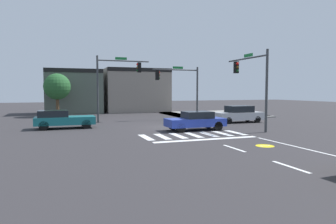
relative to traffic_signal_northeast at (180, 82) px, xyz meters
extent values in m
plane|color=#302D30|center=(-3.30, -6.05, -3.77)|extent=(120.00, 120.00, 0.00)
cube|color=silver|center=(-6.55, -10.55, -3.77)|extent=(0.47, 2.55, 0.01)
cube|color=silver|center=(-5.47, -10.55, -3.77)|extent=(0.47, 2.55, 0.01)
cube|color=silver|center=(-4.38, -10.55, -3.77)|extent=(0.47, 2.55, 0.01)
cube|color=silver|center=(-3.30, -10.55, -3.77)|extent=(0.47, 2.55, 0.01)
cube|color=silver|center=(-2.22, -10.55, -3.77)|extent=(0.47, 2.55, 0.01)
cube|color=silver|center=(-1.14, -10.55, -3.77)|extent=(0.47, 2.55, 0.01)
cube|color=silver|center=(-0.06, -10.55, -3.77)|extent=(0.47, 2.55, 0.01)
cube|color=white|center=(-3.30, -12.55, -3.77)|extent=(6.80, 0.50, 0.01)
cube|color=white|center=(-3.30, -15.55, -3.77)|extent=(0.16, 2.00, 0.01)
cube|color=white|center=(-3.30, -19.55, -3.77)|extent=(0.16, 2.00, 0.01)
cylinder|color=yellow|center=(-1.40, -15.52, -3.77)|extent=(0.98, 0.98, 0.01)
cylinder|color=white|center=(-1.62, -15.52, -3.76)|extent=(0.16, 0.16, 0.00)
cylinder|color=white|center=(-1.18, -15.52, -3.76)|extent=(0.16, 0.16, 0.00)
cube|color=white|center=(-1.40, -15.52, -3.76)|extent=(0.44, 0.04, 0.00)
cube|color=gray|center=(5.70, -0.85, -3.70)|extent=(10.00, 1.60, 0.15)
cube|color=gray|center=(1.50, 3.95, -3.70)|extent=(1.60, 10.00, 0.15)
cube|color=gray|center=(5.70, 3.95, -3.70)|extent=(10.00, 10.00, 0.15)
cube|color=#4C564C|center=(-9.81, 12.60, -0.95)|extent=(6.98, 5.31, 5.65)
cube|color=black|center=(-9.81, 10.15, 1.63)|extent=(6.98, 0.50, 0.50)
cube|color=gray|center=(-1.46, 12.68, -0.80)|extent=(8.60, 5.47, 5.93)
cube|color=black|center=(-1.46, 10.15, 1.91)|extent=(8.60, 0.50, 0.50)
cylinder|color=#383A3D|center=(1.96, 0.00, -1.08)|extent=(0.18, 0.18, 5.38)
cylinder|color=#383A3D|center=(-0.46, 0.00, 1.26)|extent=(4.84, 0.12, 0.12)
cube|color=black|center=(-2.41, 0.00, 0.69)|extent=(0.32, 0.32, 0.95)
sphere|color=red|center=(-2.24, 0.00, 0.98)|extent=(0.22, 0.22, 0.22)
sphere|color=#4C330C|center=(-2.24, 0.00, 0.69)|extent=(0.22, 0.22, 0.22)
sphere|color=#0C3814|center=(-2.24, 0.00, 0.39)|extent=(0.22, 0.22, 0.22)
cube|color=#197233|center=(-0.22, 0.00, 1.48)|extent=(1.10, 0.03, 0.24)
cylinder|color=#383A3D|center=(2.05, -11.10, -0.86)|extent=(0.18, 0.18, 5.81)
cylinder|color=#383A3D|center=(2.05, -8.60, 1.63)|extent=(0.12, 5.01, 0.12)
cube|color=black|center=(2.05, -7.19, 1.05)|extent=(0.32, 0.32, 0.95)
sphere|color=red|center=(2.05, -7.36, 1.35)|extent=(0.22, 0.22, 0.22)
sphere|color=#4C330C|center=(2.05, -7.36, 1.05)|extent=(0.22, 0.22, 0.22)
sphere|color=#0C3814|center=(2.05, -7.36, 0.76)|extent=(0.22, 0.22, 0.22)
cube|color=#197233|center=(2.05, -8.85, 1.85)|extent=(0.03, 1.10, 0.24)
cylinder|color=#383A3D|center=(-8.25, -0.19, -0.70)|extent=(0.18, 0.18, 6.15)
cylinder|color=#383A3D|center=(-5.80, -0.19, 1.96)|extent=(4.89, 0.12, 0.12)
cube|color=black|center=(-4.30, -0.19, 1.38)|extent=(0.32, 0.32, 0.95)
sphere|color=red|center=(-4.47, -0.19, 1.68)|extent=(0.22, 0.22, 0.22)
sphere|color=#4C330C|center=(-4.47, -0.19, 1.38)|extent=(0.22, 0.22, 0.22)
sphere|color=#0C3814|center=(-4.47, -0.19, 1.09)|extent=(0.22, 0.22, 0.22)
cube|color=#197233|center=(-6.05, -0.19, 2.18)|extent=(1.10, 0.03, 0.24)
cube|color=#B7BABF|center=(3.91, -4.75, -3.16)|extent=(4.46, 1.77, 0.69)
cube|color=black|center=(3.98, -4.75, -2.52)|extent=(2.27, 1.56, 0.59)
cylinder|color=black|center=(5.42, -3.97, -3.47)|extent=(0.60, 0.22, 0.60)
cylinder|color=black|center=(5.42, -5.53, -3.47)|extent=(0.60, 0.22, 0.60)
cylinder|color=black|center=(2.39, -3.97, -3.47)|extent=(0.60, 0.22, 0.60)
cylinder|color=black|center=(2.39, -5.53, -3.47)|extent=(0.60, 0.22, 0.60)
cube|color=#23389E|center=(-2.20, -8.46, -3.17)|extent=(4.33, 1.81, 0.58)
cube|color=black|center=(-2.01, -8.46, -2.63)|extent=(2.05, 1.59, 0.50)
cylinder|color=black|center=(-3.67, -9.26, -3.43)|extent=(0.69, 0.22, 0.69)
cylinder|color=black|center=(-3.67, -7.67, -3.43)|extent=(0.69, 0.22, 0.69)
cylinder|color=black|center=(-0.73, -9.26, -3.43)|extent=(0.69, 0.22, 0.69)
cylinder|color=black|center=(-0.73, -7.67, -3.43)|extent=(0.69, 0.22, 0.69)
cube|color=#196B70|center=(-11.22, -3.99, -3.15)|extent=(4.46, 1.88, 0.60)
cube|color=black|center=(-12.07, -3.99, -2.60)|extent=(2.18, 1.65, 0.51)
cylinder|color=black|center=(-9.70, -3.16, -3.42)|extent=(0.71, 0.22, 0.71)
cylinder|color=black|center=(-9.70, -4.82, -3.42)|extent=(0.71, 0.22, 0.71)
cylinder|color=black|center=(-12.73, -3.16, -3.42)|extent=(0.71, 0.22, 0.71)
cylinder|color=black|center=(-12.73, -4.82, -3.42)|extent=(0.71, 0.22, 0.71)
cylinder|color=#4C3823|center=(-11.80, 7.95, -2.37)|extent=(0.36, 0.36, 2.80)
sphere|color=#235628|center=(-11.80, 7.95, -0.37)|extent=(2.97, 2.97, 2.97)
camera|label=1|loc=(-11.63, -28.77, -0.85)|focal=32.46mm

